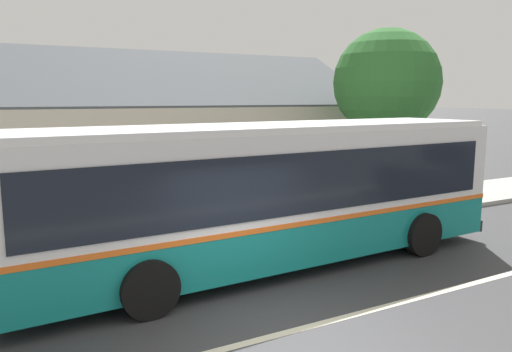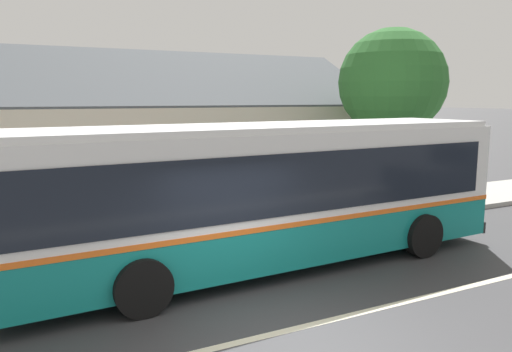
% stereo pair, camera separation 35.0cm
% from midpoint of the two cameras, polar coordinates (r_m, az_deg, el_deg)
% --- Properties ---
extents(ground_plane, '(300.00, 300.00, 0.00)m').
position_cam_midpoint_polar(ground_plane, '(8.08, 1.83, -17.57)').
color(ground_plane, '#38383A').
extents(sidewalk_far, '(60.00, 3.00, 0.15)m').
position_cam_midpoint_polar(sidewalk_far, '(13.24, -11.56, -6.72)').
color(sidewalk_far, '#ADAAA3').
rests_on(sidewalk_far, ground).
extents(lane_divider_stripe, '(60.00, 0.16, 0.01)m').
position_cam_midpoint_polar(lane_divider_stripe, '(8.08, 1.83, -17.54)').
color(lane_divider_stripe, beige).
rests_on(lane_divider_stripe, ground).
extents(community_building, '(25.37, 8.67, 6.48)m').
position_cam_midpoint_polar(community_building, '(19.63, -25.77, 2.72)').
color(community_building, beige).
rests_on(community_building, ground).
extents(transit_bus, '(11.30, 3.05, 3.05)m').
position_cam_midpoint_polar(transit_bus, '(10.63, 0.43, -1.70)').
color(transit_bus, '#147F7A').
rests_on(transit_bus, ground).
extents(street_tree_primary, '(3.68, 3.68, 5.97)m').
position_cam_midpoint_polar(street_tree_primary, '(18.03, 14.15, 10.25)').
color(street_tree_primary, '#4C3828').
rests_on(street_tree_primary, ground).
extents(bus_stop_sign, '(0.36, 0.07, 2.40)m').
position_cam_midpoint_polar(bus_stop_sign, '(16.81, 18.98, 1.73)').
color(bus_stop_sign, gray).
rests_on(bus_stop_sign, sidewalk_far).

